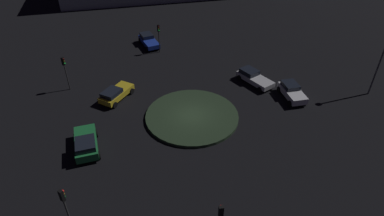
# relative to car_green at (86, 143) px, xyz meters

# --- Properties ---
(ground_plane) EXTENTS (115.29, 115.29, 0.00)m
(ground_plane) POSITION_rel_car_green_xyz_m (0.17, 10.47, -0.83)
(ground_plane) COLOR black
(roundabout_island) EXTENTS (9.34, 9.34, 0.31)m
(roundabout_island) POSITION_rel_car_green_xyz_m (0.17, 10.47, -0.67)
(roundabout_island) COLOR #263823
(roundabout_island) RESTS_ON ground_plane
(car_green) EXTENTS (4.53, 2.75, 1.59)m
(car_green) POSITION_rel_car_green_xyz_m (0.00, 0.00, 0.00)
(car_green) COLOR #1E7238
(car_green) RESTS_ON ground_plane
(car_silver) EXTENTS (4.79, 2.53, 1.37)m
(car_silver) POSITION_rel_car_green_xyz_m (-2.33, 19.99, -0.13)
(car_silver) COLOR silver
(car_silver) RESTS_ON ground_plane
(car_yellow) EXTENTS (3.77, 4.40, 1.40)m
(car_yellow) POSITION_rel_car_green_xyz_m (-6.61, 4.76, -0.09)
(car_yellow) COLOR gold
(car_yellow) RESTS_ON ground_plane
(car_white) EXTENTS (4.26, 2.87, 1.47)m
(car_white) POSITION_rel_car_green_xyz_m (2.18, 21.70, -0.05)
(car_white) COLOR white
(car_white) RESTS_ON ground_plane
(car_blue) EXTENTS (4.52, 2.17, 1.43)m
(car_blue) POSITION_rel_car_green_xyz_m (-17.68, 13.13, -0.08)
(car_blue) COLOR #1E38A5
(car_blue) RESTS_ON ground_plane
(traffic_light_southeast) EXTENTS (0.37, 0.40, 4.09)m
(traffic_light_southeast) POSITION_rel_car_green_xyz_m (7.55, -2.81, 2.08)
(traffic_light_southeast) COLOR #2D2D2D
(traffic_light_southeast) RESTS_ON ground_plane
(traffic_light_southwest) EXTENTS (0.39, 0.38, 4.04)m
(traffic_light_southwest) POSITION_rel_car_green_xyz_m (-11.03, 0.78, 2.05)
(traffic_light_southwest) COLOR #2D2D2D
(traffic_light_southwest) RESTS_ON ground_plane
(traffic_light_west) EXTENTS (0.38, 0.34, 3.91)m
(traffic_light_west) POSITION_rel_car_green_xyz_m (-14.89, 13.60, 1.96)
(traffic_light_west) COLOR #2D2D2D
(traffic_light_west) RESTS_ON ground_plane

